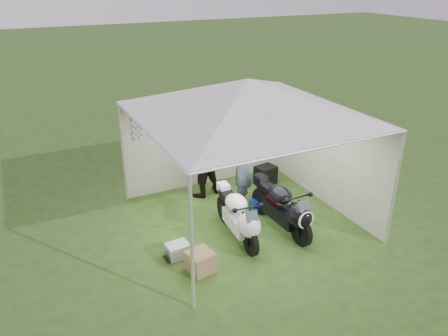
{
  "coord_description": "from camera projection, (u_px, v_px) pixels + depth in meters",
  "views": [
    {
      "loc": [
        -3.93,
        -7.0,
        4.78
      ],
      "look_at": [
        -0.32,
        0.35,
        1.11
      ],
      "focal_mm": 35.0,
      "sensor_mm": 36.0,
      "label": 1
    }
  ],
  "objects": [
    {
      "name": "ground",
      "position": [
        245.0,
        219.0,
        9.27
      ],
      "size": [
        80.0,
        80.0,
        0.0
      ],
      "primitive_type": "plane",
      "color": "#2E481D",
      "rests_on": "ground"
    },
    {
      "name": "canopy_tent",
      "position": [
        247.0,
        101.0,
        8.24
      ],
      "size": [
        5.66,
        5.66,
        3.0
      ],
      "color": "silver",
      "rests_on": "ground"
    },
    {
      "name": "motorcycle_white",
      "position": [
        239.0,
        216.0,
        8.38
      ],
      "size": [
        0.51,
        1.86,
        0.91
      ],
      "rotation": [
        0.0,
        0.0,
        -0.08
      ],
      "color": "black",
      "rests_on": "ground"
    },
    {
      "name": "motorcycle_black",
      "position": [
        284.0,
        207.0,
        8.64
      ],
      "size": [
        0.48,
        1.95,
        0.96
      ],
      "rotation": [
        0.0,
        0.0,
        0.04
      ],
      "color": "black",
      "rests_on": "ground"
    },
    {
      "name": "paddock_stand",
      "position": [
        259.0,
        205.0,
        9.52
      ],
      "size": [
        0.4,
        0.26,
        0.29
      ],
      "primitive_type": "cube",
      "rotation": [
        0.0,
        0.0,
        0.04
      ],
      "color": "blue",
      "rests_on": "ground"
    },
    {
      "name": "person_dark_jacket",
      "position": [
        201.0,
        158.0,
        9.94
      ],
      "size": [
        1.02,
        0.87,
        1.84
      ],
      "primitive_type": "imported",
      "rotation": [
        0.0,
        0.0,
        3.36
      ],
      "color": "black",
      "rests_on": "ground"
    },
    {
      "name": "person_blue_jacket",
      "position": [
        242.0,
        166.0,
        9.53
      ],
      "size": [
        0.73,
        0.8,
        1.83
      ],
      "primitive_type": "imported",
      "rotation": [
        0.0,
        0.0,
        -2.16
      ],
      "color": "slate",
      "rests_on": "ground"
    },
    {
      "name": "equipment_box",
      "position": [
        265.0,
        175.0,
        10.71
      ],
      "size": [
        0.54,
        0.46,
        0.47
      ],
      "primitive_type": "cube",
      "rotation": [
        0.0,
        0.0,
        0.18
      ],
      "color": "black",
      "rests_on": "ground"
    },
    {
      "name": "crate_0",
      "position": [
        178.0,
        250.0,
        8.0
      ],
      "size": [
        0.41,
        0.33,
        0.26
      ],
      "primitive_type": "cube",
      "rotation": [
        0.0,
        0.0,
        0.06
      ],
      "color": "silver",
      "rests_on": "ground"
    },
    {
      "name": "crate_1",
      "position": [
        200.0,
        262.0,
        7.59
      ],
      "size": [
        0.49,
        0.49,
        0.37
      ],
      "primitive_type": "cube",
      "rotation": [
        0.0,
        0.0,
        0.19
      ],
      "color": "olive",
      "rests_on": "ground"
    }
  ]
}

